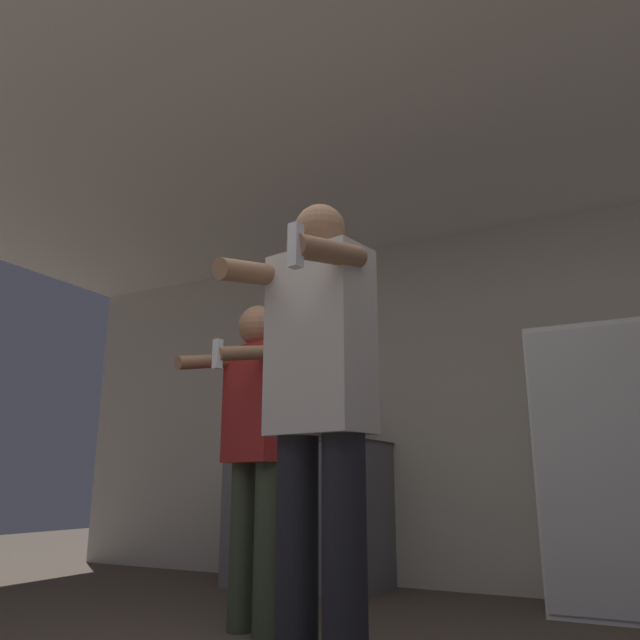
% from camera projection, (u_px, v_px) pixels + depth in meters
% --- Properties ---
extents(wall_back, '(7.00, 0.06, 2.55)m').
position_uv_depth(wall_back, '(453.00, 402.00, 4.51)').
color(wall_back, beige).
rests_on(wall_back, ground_plane).
extents(ceiling_slab, '(7.00, 3.58, 0.05)m').
position_uv_depth(ceiling_slab, '(363.00, 140.00, 3.50)').
color(ceiling_slab, silver).
rests_on(ceiling_slab, wall_back).
extents(refrigerator, '(0.77, 0.68, 1.60)m').
position_uv_depth(refrigerator, '(611.00, 466.00, 3.63)').
color(refrigerator, white).
rests_on(refrigerator, ground_plane).
extents(counter, '(1.14, 0.62, 1.00)m').
position_uv_depth(counter, '(308.00, 513.00, 4.49)').
color(counter, slate).
rests_on(counter, ground_plane).
extents(bottle_red_label, '(0.09, 0.09, 0.32)m').
position_uv_depth(bottle_red_label, '(315.00, 426.00, 4.64)').
color(bottle_red_label, silver).
rests_on(bottle_red_label, counter).
extents(bottle_dark_rum, '(0.07, 0.07, 0.24)m').
position_uv_depth(bottle_dark_rum, '(299.00, 432.00, 4.69)').
color(bottle_dark_rum, maroon).
rests_on(bottle_dark_rum, counter).
extents(bottle_short_whiskey, '(0.07, 0.07, 0.34)m').
position_uv_depth(bottle_short_whiskey, '(331.00, 424.00, 4.58)').
color(bottle_short_whiskey, black).
rests_on(bottle_short_whiskey, counter).
extents(bottle_brown_liquor, '(0.06, 0.06, 0.22)m').
position_uv_depth(bottle_brown_liquor, '(276.00, 433.00, 4.78)').
color(bottle_brown_liquor, black).
rests_on(bottle_brown_liquor, counter).
extents(bottle_tall_gin, '(0.07, 0.07, 0.34)m').
position_uv_depth(bottle_tall_gin, '(354.00, 422.00, 4.50)').
color(bottle_tall_gin, maroon).
rests_on(bottle_tall_gin, counter).
extents(person_woman_foreground, '(0.47, 0.51, 1.70)m').
position_uv_depth(person_woman_foreground, '(319.00, 412.00, 2.12)').
color(person_woman_foreground, black).
rests_on(person_woman_foreground, ground_plane).
extents(person_man_side, '(0.49, 0.59, 1.65)m').
position_uv_depth(person_man_side, '(255.00, 430.00, 3.23)').
color(person_man_side, '#38422D').
rests_on(person_man_side, ground_plane).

